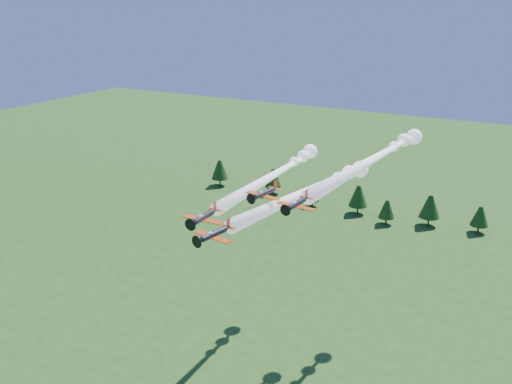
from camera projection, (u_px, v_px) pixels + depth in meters
The scene contains 5 objects.
plane_lead at pixel (314, 188), 112.51m from camera, with size 14.13×52.27×3.70m.
plane_left at pixel (278, 172), 126.49m from camera, with size 7.92×55.33×3.70m.
plane_right at pixel (378, 157), 116.21m from camera, with size 10.29×59.87×3.70m.
plane_slot at pixel (264, 193), 102.71m from camera, with size 7.14×7.81×2.49m.
treeline at pixel (419, 207), 198.07m from camera, with size 163.82×17.25×11.26m.
Camera 1 is at (43.77, -78.89, 76.42)m, focal length 40.00 mm.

